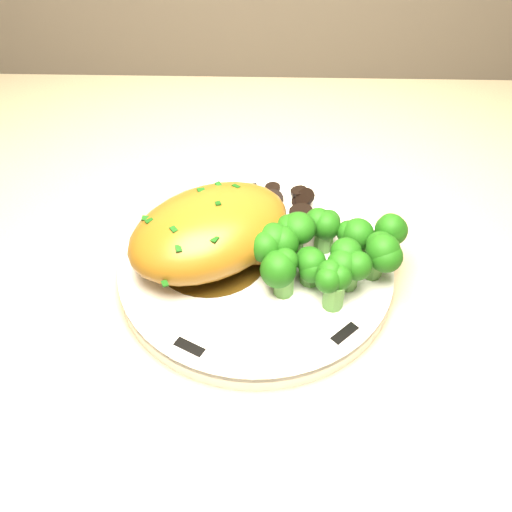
{
  "coord_description": "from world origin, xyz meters",
  "views": [
    {
      "loc": [
        0.1,
        1.21,
        1.41
      ],
      "look_at": [
        0.09,
        1.62,
        0.99
      ],
      "focal_mm": 45.0,
      "sensor_mm": 36.0,
      "label": 1
    }
  ],
  "objects_px": {
    "plate": "(256,270)",
    "chicken_breast": "(216,232)",
    "counter": "(325,463)",
    "broccoli_florets": "(329,254)"
  },
  "relations": [
    {
      "from": "counter",
      "to": "chicken_breast",
      "type": "bearing_deg",
      "value": -163.09
    },
    {
      "from": "counter",
      "to": "broccoli_florets",
      "type": "xyz_separation_m",
      "value": [
        -0.04,
        -0.06,
        0.52
      ]
    },
    {
      "from": "plate",
      "to": "chicken_breast",
      "type": "distance_m",
      "value": 0.05
    },
    {
      "from": "counter",
      "to": "chicken_breast",
      "type": "height_order",
      "value": "counter"
    },
    {
      "from": "plate",
      "to": "counter",
      "type": "bearing_deg",
      "value": 26.89
    },
    {
      "from": "counter",
      "to": "chicken_breast",
      "type": "distance_m",
      "value": 0.54
    },
    {
      "from": "broccoli_florets",
      "to": "chicken_breast",
      "type": "bearing_deg",
      "value": 169.0
    },
    {
      "from": "plate",
      "to": "chicken_breast",
      "type": "height_order",
      "value": "chicken_breast"
    },
    {
      "from": "plate",
      "to": "chicken_breast",
      "type": "xyz_separation_m",
      "value": [
        -0.04,
        0.01,
        0.04
      ]
    },
    {
      "from": "chicken_breast",
      "to": "broccoli_florets",
      "type": "height_order",
      "value": "chicken_breast"
    }
  ]
}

